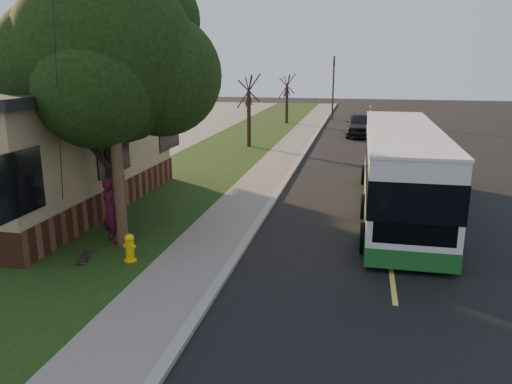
% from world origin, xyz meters
% --- Properties ---
extents(ground, '(120.00, 120.00, 0.00)m').
position_xyz_m(ground, '(0.00, 0.00, 0.00)').
color(ground, black).
rests_on(ground, ground).
extents(road, '(8.00, 80.00, 0.01)m').
position_xyz_m(road, '(4.00, 10.00, 0.01)').
color(road, black).
rests_on(road, ground).
extents(curb, '(0.25, 80.00, 0.12)m').
position_xyz_m(curb, '(0.00, 10.00, 0.06)').
color(curb, gray).
rests_on(curb, ground).
extents(sidewalk, '(2.00, 80.00, 0.08)m').
position_xyz_m(sidewalk, '(-1.00, 10.00, 0.04)').
color(sidewalk, slate).
rests_on(sidewalk, ground).
extents(grass_verge, '(5.00, 80.00, 0.07)m').
position_xyz_m(grass_verge, '(-4.50, 10.00, 0.04)').
color(grass_verge, black).
rests_on(grass_verge, ground).
extents(fire_hydrant, '(0.32, 0.32, 0.74)m').
position_xyz_m(fire_hydrant, '(-2.60, 0.00, 0.43)').
color(fire_hydrant, yellow).
rests_on(fire_hydrant, grass_verge).
extents(utility_pole, '(2.86, 3.21, 9.07)m').
position_xyz_m(utility_pole, '(-3.31, 0.99, 4.63)').
color(utility_pole, '#473321').
rests_on(utility_pole, ground).
extents(leafy_tree, '(6.30, 6.00, 7.80)m').
position_xyz_m(leafy_tree, '(-4.17, 2.65, 5.17)').
color(leafy_tree, black).
rests_on(leafy_tree, grass_verge).
extents(bare_tree_near, '(1.38, 1.21, 4.31)m').
position_xyz_m(bare_tree_near, '(-3.50, 18.00, 2.15)').
color(bare_tree_near, black).
rests_on(bare_tree_near, grass_verge).
extents(bare_tree_far, '(1.38, 1.21, 4.03)m').
position_xyz_m(bare_tree_far, '(-3.00, 30.00, 2.00)').
color(bare_tree_far, black).
rests_on(bare_tree_far, grass_verge).
extents(traffic_signal, '(0.18, 0.22, 5.50)m').
position_xyz_m(traffic_signal, '(0.50, 34.00, 3.16)').
color(traffic_signal, '#2D2D30').
rests_on(traffic_signal, ground).
extents(transit_bus, '(2.50, 10.86, 2.94)m').
position_xyz_m(transit_bus, '(4.45, 6.03, 1.57)').
color(transit_bus, silver).
rests_on(transit_bus, ground).
extents(skateboarder, '(0.82, 0.75, 1.88)m').
position_xyz_m(skateboarder, '(-3.71, 1.22, 1.01)').
color(skateboarder, '#490E22').
rests_on(skateboarder, grass_verge).
extents(skateboard_main, '(0.47, 0.89, 0.08)m').
position_xyz_m(skateboard_main, '(-3.83, -0.17, 0.13)').
color(skateboard_main, black).
rests_on(skateboard_main, grass_verge).
extents(dumpster, '(1.63, 1.45, 1.19)m').
position_xyz_m(dumpster, '(-7.85, 6.31, 0.64)').
color(dumpster, black).
rests_on(dumpster, building_lot).
extents(distant_car, '(1.95, 4.73, 1.60)m').
position_xyz_m(distant_car, '(3.02, 24.34, 0.80)').
color(distant_car, black).
rests_on(distant_car, ground).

